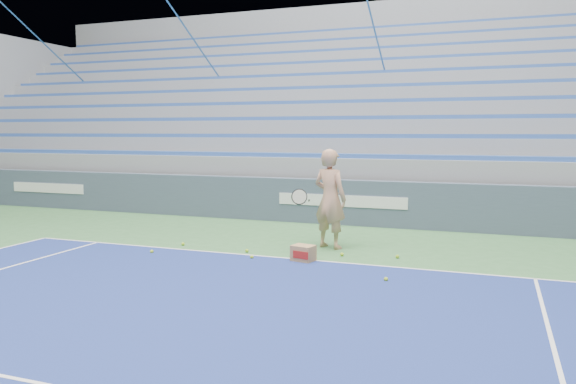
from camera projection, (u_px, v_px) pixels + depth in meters
name	position (u px, v px, depth m)	size (l,w,h in m)	color
sponsor_barrier	(343.00, 202.00, 13.73)	(30.00, 0.32, 1.10)	#3F4C60
bleachers	(387.00, 129.00, 18.87)	(31.00, 9.15, 7.30)	gray
tennis_player	(330.00, 199.00, 10.90)	(1.02, 0.95, 1.94)	tan
ball_box	(303.00, 253.00, 9.84)	(0.44, 0.37, 0.29)	#A27A4E
tennis_ball_0	(152.00, 251.00, 10.51)	(0.07, 0.07, 0.07)	#ABCE2A
tennis_ball_1	(397.00, 257.00, 10.09)	(0.07, 0.07, 0.07)	#ABCE2A
tennis_ball_2	(292.00, 256.00, 10.13)	(0.07, 0.07, 0.07)	#ABCE2A
tennis_ball_3	(252.00, 257.00, 10.04)	(0.07, 0.07, 0.07)	#ABCE2A
tennis_ball_4	(183.00, 244.00, 11.21)	(0.07, 0.07, 0.07)	#ABCE2A
tennis_ball_5	(342.00, 254.00, 10.26)	(0.07, 0.07, 0.07)	#ABCE2A
tennis_ball_6	(386.00, 279.00, 8.53)	(0.07, 0.07, 0.07)	#ABCE2A
tennis_ball_7	(247.00, 251.00, 10.58)	(0.07, 0.07, 0.07)	#ABCE2A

